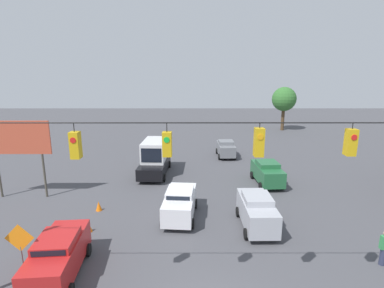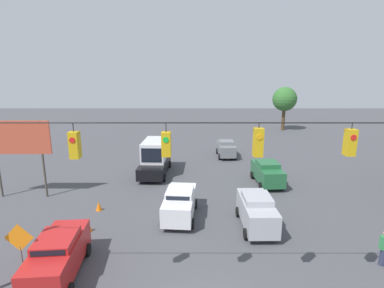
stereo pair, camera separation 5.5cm
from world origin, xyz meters
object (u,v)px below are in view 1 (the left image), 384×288
(roadside_billboard, at_px, (17,142))
(traffic_cone_third, at_px, (99,206))
(traffic_cone_second, at_px, (88,227))
(box_truck_black_withflow_far, at_px, (155,157))
(tree_horizon_left, at_px, (284,99))
(sedan_green_oncoming_far, at_px, (267,172))
(sedan_white_withflow_mid, at_px, (180,203))
(traffic_cone_nearest, at_px, (71,253))
(pedestrian, at_px, (384,248))
(sedan_grey_oncoming_deep, at_px, (226,148))
(work_zone_sign, at_px, (20,243))
(overhead_signal_span, at_px, (213,184))
(sedan_red_parked_shoulder, at_px, (59,256))
(sedan_silver_crossing_near, at_px, (257,211))

(roadside_billboard, bearing_deg, traffic_cone_third, 159.67)
(traffic_cone_second, distance_m, traffic_cone_third, 2.80)
(box_truck_black_withflow_far, distance_m, tree_horizon_left, 28.49)
(sedan_green_oncoming_far, bearing_deg, tree_horizon_left, -109.20)
(sedan_white_withflow_mid, xyz_separation_m, traffic_cone_nearest, (5.29, 4.48, -0.67))
(sedan_white_withflow_mid, xyz_separation_m, tree_horizon_left, (-15.57, -30.39, 4.01))
(traffic_cone_second, relative_size, pedestrian, 0.36)
(sedan_grey_oncoming_deep, xyz_separation_m, work_zone_sign, (11.22, 20.68, 1.04))
(sedan_white_withflow_mid, bearing_deg, sedan_grey_oncoming_deep, -107.53)
(overhead_signal_span, bearing_deg, sedan_red_parked_shoulder, -15.52)
(roadside_billboard, bearing_deg, work_zone_sign, 118.70)
(roadside_billboard, height_order, tree_horizon_left, tree_horizon_left)
(sedan_silver_crossing_near, bearing_deg, roadside_billboard, -15.46)
(traffic_cone_third, bearing_deg, pedestrian, 159.16)
(traffic_cone_third, relative_size, roadside_billboard, 0.11)
(traffic_cone_second, bearing_deg, pedestrian, 168.45)
(tree_horizon_left, bearing_deg, pedestrian, 81.09)
(sedan_silver_crossing_near, distance_m, traffic_cone_nearest, 10.48)
(overhead_signal_span, distance_m, traffic_cone_second, 10.22)
(overhead_signal_span, bearing_deg, sedan_green_oncoming_far, -112.15)
(box_truck_black_withflow_far, distance_m, work_zone_sign, 15.51)
(traffic_cone_second, height_order, roadside_billboard, roadside_billboard)
(sedan_silver_crossing_near, bearing_deg, overhead_signal_span, 63.78)
(box_truck_black_withflow_far, relative_size, traffic_cone_nearest, 9.61)
(box_truck_black_withflow_far, relative_size, sedan_silver_crossing_near, 1.45)
(sedan_red_parked_shoulder, bearing_deg, tree_horizon_left, -119.99)
(sedan_red_parked_shoulder, relative_size, sedan_silver_crossing_near, 1.11)
(sedan_red_parked_shoulder, bearing_deg, sedan_silver_crossing_near, -155.69)
(box_truck_black_withflow_far, distance_m, traffic_cone_nearest, 13.54)
(sedan_red_parked_shoulder, relative_size, work_zone_sign, 1.66)
(sedan_red_parked_shoulder, distance_m, traffic_cone_nearest, 1.47)
(sedan_green_oncoming_far, xyz_separation_m, traffic_cone_third, (12.63, 5.04, -0.68))
(overhead_signal_span, bearing_deg, traffic_cone_nearest, -25.01)
(traffic_cone_second, xyz_separation_m, traffic_cone_third, (0.24, -2.79, 0.00))
(work_zone_sign, bearing_deg, tree_horizon_left, -121.25)
(sedan_silver_crossing_near, relative_size, sedan_white_withflow_mid, 0.94)
(traffic_cone_second, height_order, tree_horizon_left, tree_horizon_left)
(pedestrian, bearing_deg, sedan_red_parked_shoulder, 2.98)
(traffic_cone_nearest, xyz_separation_m, pedestrian, (-15.31, 0.48, 0.60))
(overhead_signal_span, xyz_separation_m, box_truck_black_withflow_far, (4.15, -16.40, -3.70))
(roadside_billboard, bearing_deg, traffic_cone_second, 141.96)
(sedan_red_parked_shoulder, bearing_deg, roadside_billboard, -54.03)
(sedan_grey_oncoming_deep, relative_size, box_truck_black_withflow_far, 0.63)
(tree_horizon_left, bearing_deg, sedan_silver_crossing_near, 70.99)
(sedan_green_oncoming_far, xyz_separation_m, pedestrian, (-2.94, 10.97, -0.09))
(roadside_billboard, bearing_deg, sedan_silver_crossing_near, 164.54)
(box_truck_black_withflow_far, distance_m, traffic_cone_second, 10.98)
(pedestrian, bearing_deg, sedan_grey_oncoming_deep, -74.31)
(box_truck_black_withflow_far, bearing_deg, sedan_silver_crossing_near, 126.08)
(sedan_red_parked_shoulder, height_order, traffic_cone_third, sedan_red_parked_shoulder)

